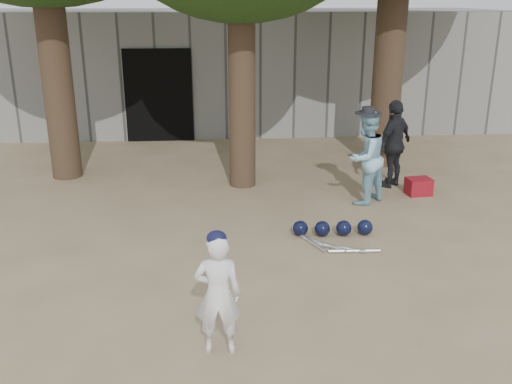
{
  "coord_description": "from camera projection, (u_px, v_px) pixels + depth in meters",
  "views": [
    {
      "loc": [
        0.06,
        -5.95,
        3.35
      ],
      "look_at": [
        0.6,
        1.0,
        0.95
      ],
      "focal_mm": 40.0,
      "sensor_mm": 36.0,
      "label": 1
    }
  ],
  "objects": [
    {
      "name": "ground",
      "position": [
        212.0,
        297.0,
        6.69
      ],
      "size": [
        70.0,
        70.0,
        0.0
      ],
      "primitive_type": "plane",
      "color": "#937C5E",
      "rests_on": "ground"
    },
    {
      "name": "boy_player",
      "position": [
        218.0,
        295.0,
        5.49
      ],
      "size": [
        0.47,
        0.33,
        1.25
      ],
      "primitive_type": "imported",
      "rotation": [
        0.0,
        0.0,
        3.08
      ],
      "color": "white",
      "rests_on": "ground"
    },
    {
      "name": "spectator_blue",
      "position": [
        365.0,
        158.0,
        9.53
      ],
      "size": [
        0.97,
        0.94,
        1.58
      ],
      "primitive_type": "imported",
      "rotation": [
        0.0,
        0.0,
        3.81
      ],
      "color": "#92CBE2",
      "rests_on": "ground"
    },
    {
      "name": "spectator_dark",
      "position": [
        394.0,
        144.0,
        10.37
      ],
      "size": [
        0.97,
        0.91,
        1.61
      ],
      "primitive_type": "imported",
      "rotation": [
        0.0,
        0.0,
        3.85
      ],
      "color": "black",
      "rests_on": "ground"
    },
    {
      "name": "red_bag",
      "position": [
        419.0,
        186.0,
        10.12
      ],
      "size": [
        0.45,
        0.37,
        0.3
      ],
      "primitive_type": "cube",
      "rotation": [
        0.0,
        0.0,
        0.12
      ],
      "color": "maroon",
      "rests_on": "ground"
    },
    {
      "name": "back_building",
      "position": [
        209.0,
        66.0,
        15.95
      ],
      "size": [
        16.0,
        5.24,
        3.0
      ],
      "color": "gray",
      "rests_on": "ground"
    },
    {
      "name": "helmet_row",
      "position": [
        333.0,
        228.0,
        8.39
      ],
      "size": [
        1.19,
        0.27,
        0.23
      ],
      "color": "black",
      "rests_on": "ground"
    },
    {
      "name": "bat_pile",
      "position": [
        332.0,
        246.0,
        8.0
      ],
      "size": [
        1.07,
        0.77,
        0.06
      ],
      "color": "silver",
      "rests_on": "ground"
    }
  ]
}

